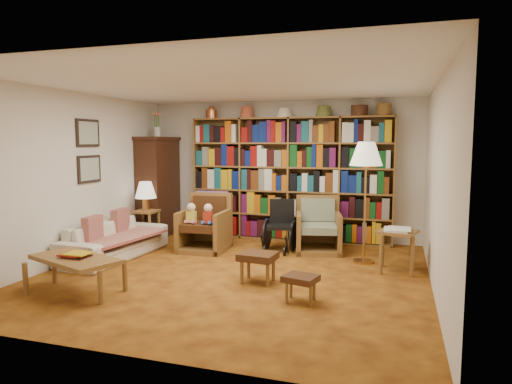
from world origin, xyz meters
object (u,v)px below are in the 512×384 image
at_px(wheelchair, 280,227).
at_px(floor_lamp, 366,159).
at_px(side_table_papers, 397,238).
at_px(armchair_leather, 207,226).
at_px(coffee_table, 75,261).
at_px(footstool_b, 301,280).
at_px(footstool_a, 258,258).
at_px(side_table_lamp, 146,219).
at_px(sofa, 115,240).
at_px(armchair_sage, 319,230).

xyz_separation_m(wheelchair, floor_lamp, (1.36, -0.37, 1.15)).
bearing_deg(side_table_papers, wheelchair, 158.22).
distance_m(armchair_leather, side_table_papers, 3.04).
bearing_deg(side_table_papers, coffee_table, -150.10).
distance_m(floor_lamp, footstool_b, 2.37).
height_order(armchair_leather, side_table_papers, armchair_leather).
relative_size(floor_lamp, footstool_a, 3.69).
relative_size(side_table_lamp, floor_lamp, 0.32).
height_order(footstool_a, footstool_b, footstool_a).
distance_m(side_table_lamp, floor_lamp, 3.93).
bearing_deg(side_table_papers, armchair_leather, 171.45).
bearing_deg(side_table_lamp, coffee_table, -76.22).
xyz_separation_m(side_table_lamp, wheelchair, (2.40, 0.12, -0.04)).
distance_m(side_table_lamp, footstool_a, 3.04).
relative_size(sofa, footstool_b, 4.52).
distance_m(footstool_a, footstool_b, 0.85).
relative_size(armchair_leather, side_table_papers, 1.56).
height_order(side_table_papers, coffee_table, side_table_papers).
height_order(floor_lamp, footstool_a, floor_lamp).
bearing_deg(armchair_sage, armchair_leather, -165.97).
xyz_separation_m(footstool_a, footstool_b, (0.66, -0.53, -0.06)).
distance_m(side_table_lamp, armchair_sage, 3.03).
xyz_separation_m(floor_lamp, side_table_papers, (0.46, -0.36, -1.05)).
bearing_deg(coffee_table, footstool_b, 10.95).
height_order(armchair_leather, footstool_a, armchair_leather).
relative_size(side_table_lamp, side_table_papers, 0.95).
bearing_deg(sofa, wheelchair, -59.68).
xyz_separation_m(side_table_papers, coffee_table, (-3.57, -2.06, -0.09)).
relative_size(sofa, side_table_papers, 3.12).
distance_m(sofa, footstool_a, 2.52).
distance_m(wheelchair, floor_lamp, 1.82).
height_order(armchair_sage, wheelchair, armchair_sage).
relative_size(side_table_lamp, coffee_table, 0.46).
relative_size(sofa, armchair_sage, 2.12).
bearing_deg(footstool_b, floor_lamp, 74.27).
height_order(wheelchair, coffee_table, wheelchair).
distance_m(side_table_lamp, coffee_table, 2.74).
relative_size(armchair_leather, floor_lamp, 0.53).
distance_m(armchair_sage, floor_lamp, 1.50).
height_order(side_table_papers, footstool_a, side_table_papers).
xyz_separation_m(armchair_leather, side_table_papers, (3.01, -0.45, 0.09)).
relative_size(armchair_sage, coffee_table, 0.72).
height_order(armchair_sage, footstool_a, armchair_sage).
bearing_deg(armchair_sage, footstool_b, -85.13).
xyz_separation_m(sofa, coffee_table, (0.55, -1.58, 0.11)).
bearing_deg(armchair_sage, wheelchair, -164.47).
bearing_deg(armchair_leather, coffee_table, -102.73).
bearing_deg(armchair_leather, wheelchair, 13.24).
bearing_deg(armchair_leather, floor_lamp, -2.12).
bearing_deg(wheelchair, side_table_lamp, -177.12).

